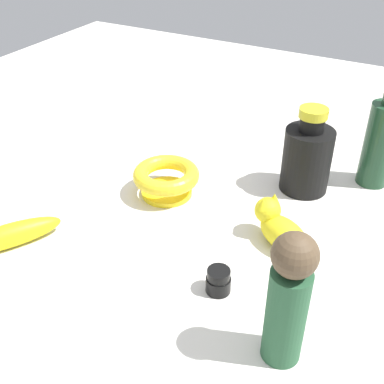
{
  "coord_description": "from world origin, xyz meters",
  "views": [
    {
      "loc": [
        0.35,
        -0.64,
        0.54
      ],
      "look_at": [
        0.0,
        0.0,
        0.05
      ],
      "focal_mm": 45.55,
      "sensor_mm": 36.0,
      "label": 1
    }
  ],
  "objects_px": {
    "person_figure_adult": "(288,298)",
    "banana": "(8,236)",
    "nail_polish_jar": "(218,281)",
    "bottle_short": "(307,157)",
    "bottle_tall": "(380,141)",
    "bowl": "(166,178)",
    "cat_figurine": "(280,228)"
  },
  "relations": [
    {
      "from": "bowl",
      "to": "nail_polish_jar",
      "type": "distance_m",
      "value": 0.28
    },
    {
      "from": "cat_figurine",
      "to": "bottle_short",
      "type": "bearing_deg",
      "value": 95.14
    },
    {
      "from": "nail_polish_jar",
      "to": "bottle_short",
      "type": "bearing_deg",
      "value": 85.91
    },
    {
      "from": "bottle_short",
      "to": "cat_figurine",
      "type": "bearing_deg",
      "value": -84.86
    },
    {
      "from": "bottle_short",
      "to": "cat_figurine",
      "type": "height_order",
      "value": "bottle_short"
    },
    {
      "from": "bottle_short",
      "to": "nail_polish_jar",
      "type": "height_order",
      "value": "bottle_short"
    },
    {
      "from": "bowl",
      "to": "cat_figurine",
      "type": "xyz_separation_m",
      "value": [
        0.25,
        -0.04,
        -0.0
      ]
    },
    {
      "from": "bowl",
      "to": "cat_figurine",
      "type": "height_order",
      "value": "cat_figurine"
    },
    {
      "from": "cat_figurine",
      "to": "banana",
      "type": "bearing_deg",
      "value": -150.51
    },
    {
      "from": "bottle_short",
      "to": "person_figure_adult",
      "type": "height_order",
      "value": "person_figure_adult"
    },
    {
      "from": "person_figure_adult",
      "to": "nail_polish_jar",
      "type": "bearing_deg",
      "value": 152.24
    },
    {
      "from": "bottle_tall",
      "to": "cat_figurine",
      "type": "relative_size",
      "value": 1.8
    },
    {
      "from": "person_figure_adult",
      "to": "banana",
      "type": "height_order",
      "value": "person_figure_adult"
    },
    {
      "from": "bottle_tall",
      "to": "nail_polish_jar",
      "type": "height_order",
      "value": "bottle_tall"
    },
    {
      "from": "person_figure_adult",
      "to": "banana",
      "type": "bearing_deg",
      "value": -178.76
    },
    {
      "from": "bowl",
      "to": "cat_figurine",
      "type": "relative_size",
      "value": 1.03
    },
    {
      "from": "banana",
      "to": "cat_figurine",
      "type": "xyz_separation_m",
      "value": [
        0.4,
        0.23,
        0.01
      ]
    },
    {
      "from": "person_figure_adult",
      "to": "cat_figurine",
      "type": "distance_m",
      "value": 0.24
    },
    {
      "from": "bowl",
      "to": "nail_polish_jar",
      "type": "xyz_separation_m",
      "value": [
        0.21,
        -0.19,
        -0.02
      ]
    },
    {
      "from": "person_figure_adult",
      "to": "cat_figurine",
      "type": "bearing_deg",
      "value": 110.88
    },
    {
      "from": "bowl",
      "to": "banana",
      "type": "height_order",
      "value": "bowl"
    },
    {
      "from": "person_figure_adult",
      "to": "bottle_tall",
      "type": "height_order",
      "value": "bottle_tall"
    },
    {
      "from": "nail_polish_jar",
      "to": "bottle_tall",
      "type": "bearing_deg",
      "value": 71.83
    },
    {
      "from": "bowl",
      "to": "banana",
      "type": "distance_m",
      "value": 0.31
    },
    {
      "from": "cat_figurine",
      "to": "bottle_tall",
      "type": "bearing_deg",
      "value": 70.26
    },
    {
      "from": "person_figure_adult",
      "to": "bottle_tall",
      "type": "relative_size",
      "value": 0.89
    },
    {
      "from": "banana",
      "to": "nail_polish_jar",
      "type": "bearing_deg",
      "value": -45.95
    },
    {
      "from": "bottle_tall",
      "to": "bowl",
      "type": "bearing_deg",
      "value": -145.4
    },
    {
      "from": "person_figure_adult",
      "to": "bottle_tall",
      "type": "bearing_deg",
      "value": 88.05
    },
    {
      "from": "bottle_tall",
      "to": "banana",
      "type": "bearing_deg",
      "value": -134.81
    },
    {
      "from": "bottle_short",
      "to": "bottle_tall",
      "type": "relative_size",
      "value": 0.77
    },
    {
      "from": "bottle_short",
      "to": "bottle_tall",
      "type": "xyz_separation_m",
      "value": [
        0.12,
        0.09,
        0.02
      ]
    }
  ]
}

